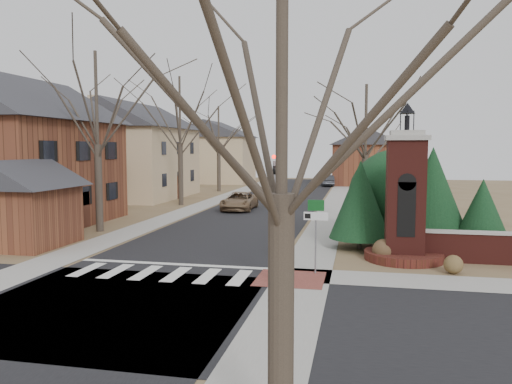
% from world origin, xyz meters
% --- Properties ---
extents(ground, '(120.00, 120.00, 0.00)m').
position_xyz_m(ground, '(0.00, 0.00, 0.00)').
color(ground, brown).
rests_on(ground, ground).
extents(main_street, '(8.00, 70.00, 0.01)m').
position_xyz_m(main_street, '(0.00, 22.00, 0.01)').
color(main_street, black).
rests_on(main_street, ground).
extents(cross_street, '(120.00, 8.00, 0.01)m').
position_xyz_m(cross_street, '(0.00, -3.00, 0.01)').
color(cross_street, black).
rests_on(cross_street, ground).
extents(crosswalk_zone, '(8.00, 2.20, 0.02)m').
position_xyz_m(crosswalk_zone, '(0.00, 0.80, 0.01)').
color(crosswalk_zone, silver).
rests_on(crosswalk_zone, ground).
extents(stop_bar, '(8.00, 0.35, 0.02)m').
position_xyz_m(stop_bar, '(0.00, 2.30, 0.01)').
color(stop_bar, silver).
rests_on(stop_bar, ground).
extents(sidewalk_right_main, '(2.00, 60.00, 0.02)m').
position_xyz_m(sidewalk_right_main, '(5.20, 22.00, 0.01)').
color(sidewalk_right_main, gray).
rests_on(sidewalk_right_main, ground).
extents(sidewalk_left, '(2.00, 60.00, 0.02)m').
position_xyz_m(sidewalk_left, '(-5.20, 22.00, 0.01)').
color(sidewalk_left, gray).
rests_on(sidewalk_left, ground).
extents(curb_apron, '(2.40, 2.40, 0.02)m').
position_xyz_m(curb_apron, '(4.80, 1.00, 0.01)').
color(curb_apron, brown).
rests_on(curb_apron, ground).
extents(traffic_signal_pole, '(0.28, 0.41, 4.50)m').
position_xyz_m(traffic_signal_pole, '(4.30, 0.57, 2.59)').
color(traffic_signal_pole, slate).
rests_on(traffic_signal_pole, ground).
extents(sign_post, '(0.90, 0.07, 2.75)m').
position_xyz_m(sign_post, '(5.59, 1.99, 1.95)').
color(sign_post, slate).
rests_on(sign_post, ground).
extents(brick_gate_monument, '(3.20, 3.20, 6.47)m').
position_xyz_m(brick_gate_monument, '(9.00, 4.99, 2.17)').
color(brick_gate_monument, '#541D18').
rests_on(brick_gate_monument, ground).
extents(house_brick_left, '(9.80, 11.80, 9.42)m').
position_xyz_m(house_brick_left, '(-13.01, 9.99, 4.66)').
color(house_brick_left, brown).
rests_on(house_brick_left, ground).
extents(house_stucco_left, '(9.80, 12.80, 9.28)m').
position_xyz_m(house_stucco_left, '(-13.50, 27.00, 4.59)').
color(house_stucco_left, tan).
rests_on(house_stucco_left, ground).
extents(garage_left, '(4.80, 4.80, 4.29)m').
position_xyz_m(garage_left, '(-8.52, 4.49, 2.24)').
color(garage_left, brown).
rests_on(garage_left, ground).
extents(house_distant_left, '(10.80, 8.80, 8.53)m').
position_xyz_m(house_distant_left, '(-12.01, 48.00, 4.25)').
color(house_distant_left, tan).
rests_on(house_distant_left, ground).
extents(house_distant_right, '(8.80, 8.80, 7.30)m').
position_xyz_m(house_distant_right, '(7.99, 47.99, 3.65)').
color(house_distant_right, brown).
rests_on(house_distant_right, ground).
extents(evergreen_near, '(2.80, 2.80, 4.10)m').
position_xyz_m(evergreen_near, '(7.20, 7.00, 2.30)').
color(evergreen_near, '#473D33').
rests_on(evergreen_near, ground).
extents(evergreen_mid, '(3.40, 3.40, 4.70)m').
position_xyz_m(evergreen_mid, '(10.50, 8.20, 2.60)').
color(evergreen_mid, '#473D33').
rests_on(evergreen_mid, ground).
extents(evergreen_far, '(2.40, 2.40, 3.30)m').
position_xyz_m(evergreen_far, '(12.50, 7.20, 1.90)').
color(evergreen_far, '#473D33').
rests_on(evergreen_far, ground).
extents(evergreen_mass, '(4.80, 4.80, 4.80)m').
position_xyz_m(evergreen_mass, '(9.00, 9.50, 2.40)').
color(evergreen_mass, black).
rests_on(evergreen_mass, ground).
extents(bare_tree_0, '(8.05, 8.05, 11.15)m').
position_xyz_m(bare_tree_0, '(-7.00, 9.00, 7.70)').
color(bare_tree_0, '#473D33').
rests_on(bare_tree_0, ground).
extents(bare_tree_1, '(8.40, 8.40, 11.64)m').
position_xyz_m(bare_tree_1, '(-7.00, 22.00, 8.03)').
color(bare_tree_1, '#473D33').
rests_on(bare_tree_1, ground).
extents(bare_tree_2, '(7.35, 7.35, 10.19)m').
position_xyz_m(bare_tree_2, '(-7.50, 35.00, 7.03)').
color(bare_tree_2, '#473D33').
rests_on(bare_tree_2, ground).
extents(bare_tree_3, '(7.00, 7.00, 9.70)m').
position_xyz_m(bare_tree_3, '(7.50, 16.00, 6.69)').
color(bare_tree_3, '#473D33').
rests_on(bare_tree_3, ground).
extents(bare_tree_4, '(6.65, 6.65, 9.21)m').
position_xyz_m(bare_tree_4, '(6.00, -9.00, 6.35)').
color(bare_tree_4, '#473D33').
rests_on(bare_tree_4, ground).
extents(pickup_truck, '(2.34, 4.84, 1.33)m').
position_xyz_m(pickup_truck, '(-1.60, 19.82, 0.66)').
color(pickup_truck, '#7D6144').
rests_on(pickup_truck, ground).
extents(distant_car, '(1.98, 4.26, 1.35)m').
position_xyz_m(distant_car, '(3.40, 44.74, 0.68)').
color(distant_car, '#36383E').
rests_on(distant_car, ground).
extents(dry_shrub_left, '(0.92, 0.92, 0.92)m').
position_xyz_m(dry_shrub_left, '(8.16, 4.60, 0.46)').
color(dry_shrub_left, brown).
rests_on(dry_shrub_left, ground).
extents(dry_shrub_right, '(0.70, 0.70, 0.70)m').
position_xyz_m(dry_shrub_right, '(10.61, 3.00, 0.35)').
color(dry_shrub_right, brown).
rests_on(dry_shrub_right, ground).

